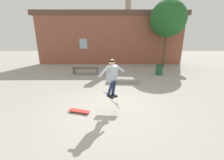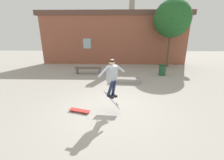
% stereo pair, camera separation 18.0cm
% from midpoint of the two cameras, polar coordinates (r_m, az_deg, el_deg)
% --- Properties ---
extents(ground_plane, '(40.00, 40.00, 0.00)m').
position_cam_midpoint_polar(ground_plane, '(6.09, -0.24, -11.01)').
color(ground_plane, '#A39E93').
extents(building_backdrop, '(14.34, 0.52, 6.21)m').
position_cam_midpoint_polar(building_backdrop, '(14.53, 1.06, 16.03)').
color(building_backdrop, '#93513D').
rests_on(building_backdrop, ground_plane).
extents(tree_right, '(2.97, 2.97, 5.49)m').
position_cam_midpoint_polar(tree_right, '(14.03, 22.30, 20.77)').
color(tree_right, brown).
rests_on(tree_right, ground_plane).
extents(park_bench, '(1.93, 0.40, 0.48)m').
position_cam_midpoint_polar(park_bench, '(11.17, -8.62, 4.14)').
color(park_bench, brown).
rests_on(park_bench, ground_plane).
extents(skate_ledge, '(1.86, 0.66, 0.29)m').
position_cam_midpoint_polar(skate_ledge, '(9.14, 5.39, -0.14)').
color(skate_ledge, gray).
rests_on(skate_ledge, ground_plane).
extents(trash_bin, '(0.52, 0.52, 0.77)m').
position_cam_midpoint_polar(trash_bin, '(11.26, 19.08, 3.73)').
color(trash_bin, '#235633').
rests_on(trash_bin, ground_plane).
extents(skater, '(0.96, 0.85, 1.41)m').
position_cam_midpoint_polar(skater, '(5.33, 0.98, 1.84)').
color(skater, '#9EA8B2').
extents(skateboard_flipping, '(0.63, 0.68, 0.57)m').
position_cam_midpoint_polar(skateboard_flipping, '(5.74, 0.73, -7.55)').
color(skateboard_flipping, '#2D519E').
extents(skateboard_resting, '(0.84, 0.43, 0.08)m').
position_cam_midpoint_polar(skateboard_resting, '(5.97, -11.42, -11.27)').
color(skateboard_resting, red).
rests_on(skateboard_resting, ground_plane).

